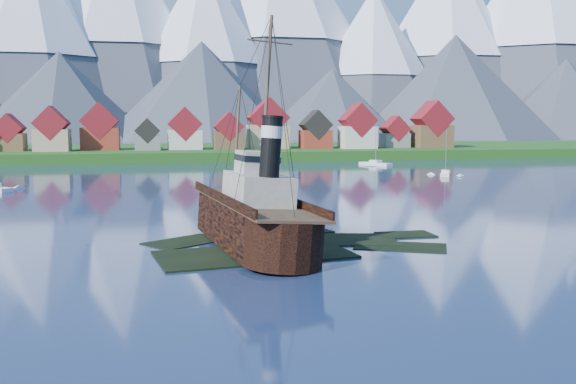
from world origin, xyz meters
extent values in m
plane|color=navy|center=(0.00, 0.00, 0.00)|extent=(1400.00, 1400.00, 0.00)
cube|color=black|center=(-3.00, -2.00, -0.32)|extent=(19.08, 11.42, 1.00)
cube|color=black|center=(6.00, 4.00, -0.38)|extent=(15.15, 9.76, 1.00)
cube|color=black|center=(2.00, 9.00, -0.28)|extent=(11.45, 9.06, 1.00)
cube|color=black|center=(12.00, -1.00, -0.42)|extent=(10.27, 8.34, 1.00)
cube|color=black|center=(-9.00, 6.00, -0.40)|extent=(9.42, 8.68, 1.00)
cube|color=black|center=(15.00, 5.00, -0.35)|extent=(6.00, 4.00, 1.00)
cube|color=#1A4915|center=(0.00, 170.00, 0.00)|extent=(600.00, 80.00, 3.20)
cube|color=#3F3D38|center=(0.00, 132.00, 0.00)|extent=(600.00, 2.50, 2.00)
cube|color=brown|center=(-56.00, 153.00, 5.75)|extent=(9.00, 8.00, 5.50)
cube|color=maroon|center=(-56.00, 153.00, 10.12)|extent=(9.16, 8.16, 9.16)
cube|color=tan|center=(-43.00, 150.00, 6.40)|extent=(10.50, 9.00, 6.80)
cube|color=maroon|center=(-43.00, 150.00, 11.69)|extent=(10.69, 9.18, 10.69)
cube|color=maroon|center=(-29.00, 156.00, 6.60)|extent=(12.00, 8.50, 7.20)
cube|color=maroon|center=(-29.00, 156.00, 12.36)|extent=(12.22, 8.67, 12.22)
cube|color=slate|center=(-14.00, 151.00, 5.40)|extent=(8.00, 7.00, 4.80)
cube|color=black|center=(-14.00, 151.00, 9.24)|extent=(8.15, 7.14, 8.15)
cube|color=beige|center=(-2.00, 154.00, 6.20)|extent=(11.00, 9.50, 6.40)
cube|color=maroon|center=(-2.00, 154.00, 11.38)|extent=(11.20, 9.69, 11.20)
cube|color=brown|center=(12.00, 150.00, 5.90)|extent=(9.50, 8.00, 5.80)
cube|color=maroon|center=(12.00, 150.00, 10.51)|extent=(9.67, 8.16, 9.67)
cube|color=tan|center=(26.00, 155.00, 7.00)|extent=(13.50, 10.00, 8.00)
cube|color=maroon|center=(26.00, 155.00, 13.43)|extent=(13.75, 10.20, 13.75)
cube|color=maroon|center=(42.00, 152.00, 6.10)|extent=(10.00, 8.50, 6.20)
cube|color=black|center=(42.00, 152.00, 11.00)|extent=(10.18, 8.67, 10.18)
cube|color=beige|center=(56.00, 149.00, 6.75)|extent=(11.50, 9.00, 7.50)
cube|color=maroon|center=(56.00, 149.00, 12.57)|extent=(11.71, 9.18, 11.71)
cube|color=slate|center=(71.00, 153.00, 5.50)|extent=(9.00, 7.50, 5.00)
cube|color=maroon|center=(71.00, 153.00, 9.62)|extent=(9.16, 7.65, 9.16)
cube|color=brown|center=(84.00, 151.00, 6.90)|extent=(12.50, 10.00, 7.80)
cube|color=maroon|center=(84.00, 151.00, 13.05)|extent=(12.73, 10.20, 12.73)
cone|color=#2D333D|center=(-100.00, 455.00, 73.00)|extent=(180.00, 180.00, 150.00)
cone|color=#2D333D|center=(-40.00, 495.00, 88.00)|extent=(210.00, 210.00, 180.00)
cone|color=#2D333D|center=(30.00, 470.00, 70.50)|extent=(170.00, 170.00, 145.00)
cone|color=white|center=(30.00, 470.00, 99.50)|extent=(105.40, 105.40, 87.00)
cone|color=#2D333D|center=(100.00, 515.00, 98.00)|extent=(240.00, 240.00, 200.00)
cone|color=#2D333D|center=(170.00, 460.00, 60.50)|extent=(150.00, 150.00, 125.00)
cone|color=white|center=(170.00, 460.00, 85.50)|extent=(93.00, 93.00, 75.00)
cone|color=#2D333D|center=(250.00, 490.00, 83.00)|extent=(200.00, 200.00, 170.00)
cone|color=white|center=(250.00, 490.00, 117.00)|extent=(124.00, 124.00, 102.00)
cone|color=#2D333D|center=(330.00, 475.00, 93.00)|extent=(230.00, 230.00, 190.00)
cone|color=#2D333D|center=(-70.00, 374.00, 27.00)|extent=(120.00, 120.00, 58.00)
cone|color=#2D333D|center=(20.00, 369.00, 31.00)|extent=(136.00, 136.00, 66.00)
cone|color=#2D333D|center=(110.00, 373.00, 23.00)|extent=(110.00, 110.00, 50.00)
cone|color=#2D333D|center=(200.00, 370.00, 35.50)|extent=(150.00, 150.00, 75.00)
cone|color=#2D333D|center=(290.00, 371.00, 28.00)|extent=(124.00, 124.00, 60.00)
cube|color=black|center=(-2.70, 2.34, 2.24)|extent=(6.96, 20.04, 4.17)
cone|color=black|center=(-2.70, 15.34, 2.24)|extent=(6.96, 6.96, 6.96)
cylinder|color=black|center=(-2.70, -7.68, 2.24)|extent=(6.96, 6.96, 4.17)
cube|color=#4C3826|center=(-2.70, 2.34, 4.42)|extent=(6.82, 26.44, 0.25)
cube|color=black|center=(-6.04, 2.34, 4.87)|extent=(0.20, 25.60, 0.89)
cube|color=black|center=(0.64, 2.34, 4.87)|extent=(0.20, 25.60, 0.89)
cube|color=#ADA89E|center=(-2.70, 0.85, 5.91)|extent=(5.17, 8.45, 2.98)
cube|color=#ADA89E|center=(-2.70, 1.84, 8.50)|extent=(3.58, 3.98, 2.19)
cylinder|color=black|center=(-2.70, -2.43, 10.19)|extent=(1.89, 1.89, 5.57)
cylinder|color=silver|center=(-2.70, -2.43, 11.58)|extent=(1.99, 1.99, 1.09)
cylinder|color=#473828|center=(-2.70, 10.29, 10.49)|extent=(0.28, 0.28, 11.93)
cylinder|color=#473828|center=(-2.70, -0.14, 16.05)|extent=(0.32, 0.32, 12.92)
cube|color=white|center=(53.06, 74.81, 0.09)|extent=(5.52, 7.99, 1.13)
cube|color=white|center=(53.06, 74.81, 0.99)|extent=(2.60, 2.80, 0.66)
cylinder|color=gray|center=(53.06, 74.81, 5.55)|extent=(0.13, 0.13, 9.78)
cube|color=white|center=(48.87, 110.37, 0.10)|extent=(7.26, 10.45, 1.26)
cube|color=white|center=(48.87, 110.37, 1.10)|extent=(3.42, 3.67, 0.73)
cylinder|color=gray|center=(48.87, 110.37, 6.17)|extent=(0.15, 0.15, 10.88)
camera|label=1|loc=(-11.99, -60.61, 12.66)|focal=40.00mm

